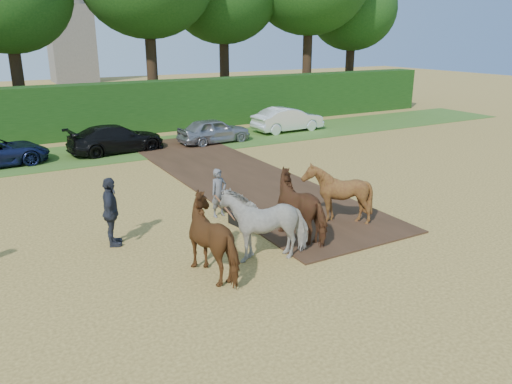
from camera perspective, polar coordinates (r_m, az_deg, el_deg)
ground at (r=14.57m, az=4.71°, el=-5.49°), size 120.00×120.00×0.00m
earth_strip at (r=20.99m, az=-2.62°, el=1.91°), size 4.50×17.00×0.05m
grass_verge at (r=26.78m, az=-12.38°, el=4.96°), size 50.00×5.00×0.03m
hedgerow at (r=30.79m, az=-15.14°, el=9.19°), size 46.00×1.60×3.00m
spectator_far at (r=14.41m, az=-16.25°, el=-2.23°), size 0.80×1.25×1.98m
plough_team at (r=13.94m, az=3.12°, el=-2.37°), size 6.38×5.12×1.91m
parked_cars at (r=25.96m, az=-16.64°, el=5.74°), size 29.20×2.73×1.48m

